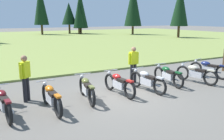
# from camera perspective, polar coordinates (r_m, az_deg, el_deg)

# --- Properties ---
(ground_plane) EXTENTS (140.00, 140.00, 0.00)m
(ground_plane) POSITION_cam_1_polar(r_m,az_deg,el_deg) (9.46, 1.77, -6.00)
(ground_plane) COLOR #605B54
(grass_moorland) EXTENTS (80.00, 44.00, 0.10)m
(grass_moorland) POSITION_cam_1_polar(r_m,az_deg,el_deg) (34.28, -21.26, 6.40)
(grass_moorland) COLOR olive
(grass_moorland) RESTS_ON ground
(forest_treeline) EXTENTS (45.48, 20.16, 9.03)m
(forest_treeline) POSITION_cam_1_polar(r_m,az_deg,el_deg) (38.96, -16.64, 13.93)
(forest_treeline) COLOR #47331E
(forest_treeline) RESTS_ON ground
(motorcycle_maroon) EXTENTS (0.62, 2.10, 0.88)m
(motorcycle_maroon) POSITION_cam_1_polar(r_m,az_deg,el_deg) (8.08, -24.03, -7.02)
(motorcycle_maroon) COLOR black
(motorcycle_maroon) RESTS_ON ground
(motorcycle_orange) EXTENTS (0.62, 2.10, 0.88)m
(motorcycle_orange) POSITION_cam_1_polar(r_m,az_deg,el_deg) (8.10, -14.01, -6.24)
(motorcycle_orange) COLOR black
(motorcycle_orange) RESTS_ON ground
(motorcycle_olive) EXTENTS (0.62, 2.09, 0.88)m
(motorcycle_olive) POSITION_cam_1_polar(r_m,az_deg,el_deg) (8.87, -5.95, -4.34)
(motorcycle_olive) COLOR black
(motorcycle_olive) RESTS_ON ground
(motorcycle_red) EXTENTS (0.62, 2.10, 0.88)m
(motorcycle_red) POSITION_cam_1_polar(r_m,az_deg,el_deg) (9.50, 1.62, -3.17)
(motorcycle_red) COLOR black
(motorcycle_red) RESTS_ON ground
(motorcycle_silver) EXTENTS (0.62, 2.10, 0.88)m
(motorcycle_silver) POSITION_cam_1_polar(r_m,az_deg,el_deg) (10.05, 8.18, -2.45)
(motorcycle_silver) COLOR black
(motorcycle_silver) RESTS_ON ground
(motorcycle_british_green) EXTENTS (0.62, 2.10, 0.88)m
(motorcycle_british_green) POSITION_cam_1_polar(r_m,az_deg,el_deg) (11.18, 12.93, -1.15)
(motorcycle_british_green) COLOR black
(motorcycle_british_green) RESTS_ON ground
(motorcycle_cream) EXTENTS (0.73, 2.07, 0.88)m
(motorcycle_cream) POSITION_cam_1_polar(r_m,az_deg,el_deg) (11.87, 19.02, -0.75)
(motorcycle_cream) COLOR black
(motorcycle_cream) RESTS_ON ground
(motorcycle_navy) EXTENTS (0.76, 2.06, 0.88)m
(motorcycle_navy) POSITION_cam_1_polar(r_m,az_deg,el_deg) (13.19, 21.61, 0.29)
(motorcycle_navy) COLOR black
(motorcycle_navy) RESTS_ON ground
(rider_checking_bike) EXTENTS (0.40, 0.43, 1.67)m
(rider_checking_bike) POSITION_cam_1_polar(r_m,az_deg,el_deg) (9.10, -19.63, -1.25)
(rider_checking_bike) COLOR black
(rider_checking_bike) RESTS_ON ground
(rider_in_hivis_vest) EXTENTS (0.55, 0.22, 1.67)m
(rider_in_hivis_vest) POSITION_cam_1_polar(r_m,az_deg,el_deg) (11.16, 5.04, 1.76)
(rider_in_hivis_vest) COLOR black
(rider_in_hivis_vest) RESTS_ON ground
(trail_marker_post) EXTENTS (0.12, 0.12, 1.27)m
(trail_marker_post) POSITION_cam_1_polar(r_m,az_deg,el_deg) (15.10, 24.80, 2.19)
(trail_marker_post) COLOR #47331E
(trail_marker_post) RESTS_ON ground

